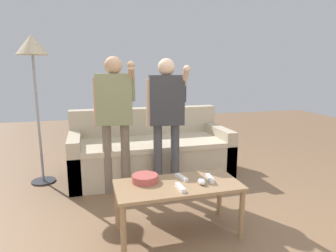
# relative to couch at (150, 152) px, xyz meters

# --- Properties ---
(ground_plane) EXTENTS (12.00, 12.00, 0.00)m
(ground_plane) POSITION_rel_couch_xyz_m (0.05, -1.42, -0.29)
(ground_plane) COLOR brown
(couch) EXTENTS (1.99, 0.89, 0.83)m
(couch) POSITION_rel_couch_xyz_m (0.00, 0.00, 0.00)
(couch) COLOR #B7A88E
(couch) RESTS_ON ground
(coffee_table) EXTENTS (1.01, 0.47, 0.44)m
(coffee_table) POSITION_rel_couch_xyz_m (-0.08, -1.45, 0.09)
(coffee_table) COLOR #997551
(coffee_table) RESTS_ON ground
(snack_bowl) EXTENTS (0.21, 0.21, 0.06)m
(snack_bowl) POSITION_rel_couch_xyz_m (-0.33, -1.34, 0.18)
(snack_bowl) COLOR #B24C47
(snack_bowl) RESTS_ON coffee_table
(game_remote_nunchuk) EXTENTS (0.06, 0.09, 0.05)m
(game_remote_nunchuk) POSITION_rel_couch_xyz_m (0.10, -1.51, 0.17)
(game_remote_nunchuk) COLOR white
(game_remote_nunchuk) RESTS_ON coffee_table
(floor_lamp) EXTENTS (0.35, 0.35, 1.73)m
(floor_lamp) POSITION_rel_couch_xyz_m (-1.31, 0.06, 1.21)
(floor_lamp) COLOR #2D2D33
(floor_lamp) RESTS_ON ground
(player_left) EXTENTS (0.43, 0.35, 1.48)m
(player_left) POSITION_rel_couch_xyz_m (-0.48, -0.48, 0.64)
(player_left) COLOR #756656
(player_left) RESTS_ON ground
(player_center) EXTENTS (0.43, 0.35, 1.46)m
(player_center) POSITION_rel_couch_xyz_m (0.06, -0.59, 0.63)
(player_center) COLOR #47474C
(player_center) RESTS_ON ground
(game_remote_wand_near) EXTENTS (0.04, 0.15, 0.03)m
(game_remote_wand_near) POSITION_rel_couch_xyz_m (-0.10, -1.56, 0.16)
(game_remote_wand_near) COLOR white
(game_remote_wand_near) RESTS_ON coffee_table
(game_remote_wand_far) EXTENTS (0.07, 0.16, 0.03)m
(game_remote_wand_far) POSITION_rel_couch_xyz_m (-0.02, -1.36, 0.16)
(game_remote_wand_far) COLOR white
(game_remote_wand_far) RESTS_ON coffee_table
(game_remote_wand_spare) EXTENTS (0.06, 0.17, 0.03)m
(game_remote_wand_spare) POSITION_rel_couch_xyz_m (0.20, -1.44, 0.16)
(game_remote_wand_spare) COLOR white
(game_remote_wand_spare) RESTS_ON coffee_table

